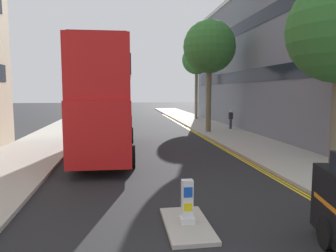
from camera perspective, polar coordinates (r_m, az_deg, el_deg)
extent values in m
cube|color=#ADA89E|center=(21.05, 14.35, -2.93)|extent=(4.00, 80.00, 0.14)
cube|color=#ADA89E|center=(20.06, -22.47, -3.67)|extent=(4.00, 80.00, 0.14)
cube|color=yellow|center=(18.48, 10.71, -4.32)|extent=(0.10, 56.00, 0.01)
cube|color=yellow|center=(18.43, 10.24, -4.34)|extent=(0.10, 56.00, 0.01)
cube|color=#ADA89E|center=(8.32, 3.44, -17.36)|extent=(1.10, 2.20, 0.10)
cube|color=silver|center=(8.27, 3.45, -16.53)|extent=(0.36, 0.28, 0.16)
cube|color=white|center=(8.07, 3.47, -12.90)|extent=(0.28, 0.20, 0.95)
cube|color=blue|center=(7.91, 3.64, -11.85)|extent=(0.22, 0.01, 0.26)
cube|color=yellow|center=(8.04, 3.62, -14.42)|extent=(0.22, 0.01, 0.20)
cube|color=red|center=(17.28, -10.84, 0.76)|extent=(2.75, 10.86, 2.60)
cube|color=red|center=(17.23, -11.02, 9.23)|extent=(2.70, 10.64, 2.50)
cube|color=black|center=(17.26, -10.86, 1.75)|extent=(2.77, 10.42, 0.84)
cube|color=black|center=(17.23, -11.03, 9.56)|extent=(2.76, 10.21, 0.80)
cube|color=yellow|center=(22.57, -10.02, 6.00)|extent=(2.00, 0.11, 0.44)
cube|color=maroon|center=(17.34, -11.11, 13.52)|extent=(2.48, 9.77, 0.10)
cylinder|color=black|center=(20.85, -13.59, -1.74)|extent=(0.32, 1.05, 1.04)
cylinder|color=black|center=(20.71, -6.70, -1.66)|extent=(0.32, 1.05, 1.04)
cylinder|color=black|center=(14.32, -16.65, -5.49)|extent=(0.32, 1.05, 1.04)
cylinder|color=black|center=(14.11, -6.55, -5.44)|extent=(0.32, 1.05, 1.04)
cylinder|color=black|center=(7.97, 26.77, -16.90)|extent=(0.37, 0.71, 0.68)
cylinder|color=#2D2D38|center=(27.68, 11.21, 0.37)|extent=(0.22, 0.22, 0.85)
cube|color=#26262B|center=(27.61, 11.24, 1.83)|extent=(0.34, 0.22, 0.56)
sphere|color=beige|center=(27.59, 11.26, 2.63)|extent=(0.20, 0.20, 0.20)
cylinder|color=#6B6047|center=(15.10, 27.97, 1.71)|extent=(0.38, 0.38, 4.45)
cylinder|color=#6B6047|center=(15.74, 26.97, 11.85)|extent=(1.46, 0.14, 1.07)
cylinder|color=#6B6047|center=(14.86, 26.30, 12.07)|extent=(0.29, 1.33, 0.98)
cylinder|color=#6B6047|center=(25.55, 7.35, 5.15)|extent=(0.41, 0.41, 5.47)
cylinder|color=#6B6047|center=(25.69, 9.19, 12.42)|extent=(0.57, 1.53, 1.14)
cylinder|color=#6B6047|center=(26.09, 7.43, 11.83)|extent=(0.89, 0.34, 0.67)
cylinder|color=#6B6047|center=(25.96, 6.26, 12.14)|extent=(0.93, 0.98, 0.92)
cylinder|color=#6B6047|center=(25.41, 6.62, 12.03)|extent=(0.45, 0.93, 0.71)
cylinder|color=#6B6047|center=(25.20, 8.16, 12.25)|extent=(1.17, 0.46, 0.88)
sphere|color=#33702D|center=(25.78, 7.48, 14.01)|extent=(4.12, 4.12, 4.12)
cylinder|color=#6B6047|center=(37.19, 5.11, 5.80)|extent=(0.35, 0.35, 5.81)
cylinder|color=#6B6047|center=(37.32, 6.11, 10.91)|extent=(0.38, 1.26, 0.93)
cylinder|color=#6B6047|center=(38.03, 4.93, 10.98)|extent=(1.53, 0.16, 1.12)
cylinder|color=#6B6047|center=(37.53, 4.57, 10.72)|extent=(0.75, 0.75, 0.71)
cylinder|color=#6B6047|center=(36.91, 4.32, 11.05)|extent=(0.67, 1.31, 1.02)
cylinder|color=#6B6047|center=(36.73, 5.92, 11.15)|extent=(1.45, 0.77, 1.14)
sphere|color=#33702D|center=(37.35, 5.17, 11.80)|extent=(3.34, 3.34, 3.34)
cube|color=slate|center=(31.13, 21.05, 10.81)|extent=(10.00, 28.00, 12.07)
cube|color=black|center=(29.40, 12.33, 16.59)|extent=(0.04, 24.64, 1.00)
cube|color=black|center=(28.94, 12.14, 8.58)|extent=(0.04, 24.64, 1.00)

